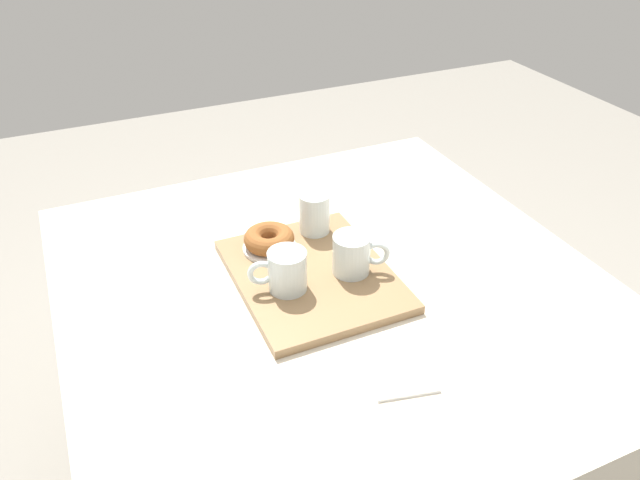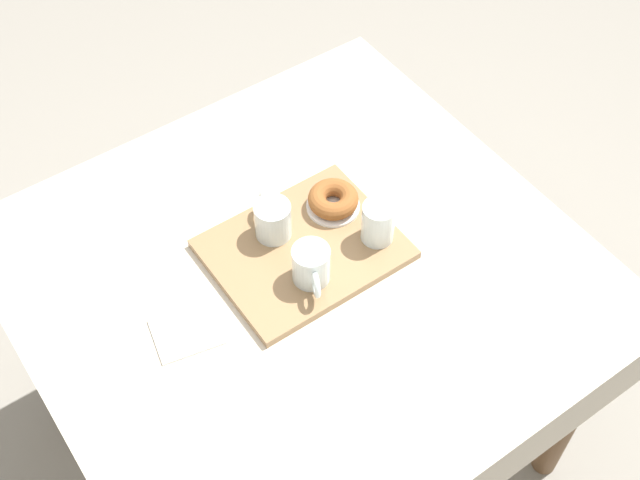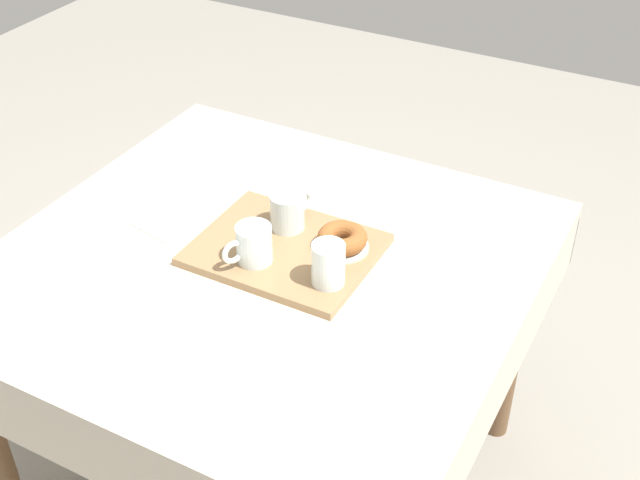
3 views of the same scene
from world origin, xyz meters
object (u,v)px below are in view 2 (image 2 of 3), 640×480
Objects in this scene: water_glass_near at (378,224)px; paper_napkin at (186,332)px; donut_plate_left at (333,206)px; sugar_donut_left at (333,199)px; serving_tray at (304,249)px; tea_mug_right at (311,266)px; dining_table at (302,295)px; tea_mug_left at (273,220)px.

water_glass_near reaches higher than paper_napkin.
sugar_donut_left reaches higher than donut_plate_left.
donut_plate_left reaches higher than paper_napkin.
serving_tray is 0.10m from tea_mug_right.
dining_table is 0.22m from sugar_donut_left.
tea_mug_left and tea_mug_right have the same top height.
water_glass_near reaches higher than dining_table.
tea_mug_right is at bearing -138.78° from sugar_donut_left.
sugar_donut_left is at bearing 41.22° from tea_mug_right.
tea_mug_right is 0.20m from donut_plate_left.
water_glass_near is (0.14, -0.07, 0.05)m from serving_tray.
paper_napkin is at bearing -173.93° from serving_tray.
serving_tray is 0.13m from donut_plate_left.
serving_tray is at bearing -155.34° from donut_plate_left.
donut_plate_left is at bearing -6.40° from tea_mug_left.
paper_napkin is (-0.42, -0.08, -0.04)m from sugar_donut_left.
donut_plate_left is at bearing 31.58° from dining_table.
sugar_donut_left reaches higher than serving_tray.
serving_tray reaches higher than dining_table.
water_glass_near is 0.86× the size of sugar_donut_left.
paper_napkin is at bearing -168.56° from sugar_donut_left.
dining_table is at bearing -1.09° from paper_napkin.
tea_mug_left is at bearing 141.81° from water_glass_near.
serving_tray is at bearing 154.42° from water_glass_near.
serving_tray is at bearing -155.34° from sugar_donut_left.
tea_mug_right reaches higher than paper_napkin.
tea_mug_left is 0.91× the size of paper_napkin.
paper_napkin is (-0.42, -0.08, -0.02)m from donut_plate_left.
tea_mug_right is 0.28m from paper_napkin.
paper_napkin is at bearing 178.91° from dining_table.
dining_table is at bearing 170.02° from water_glass_near.
tea_mug_left reaches higher than paper_napkin.
donut_plate_left is (0.15, 0.13, -0.04)m from tea_mug_right.
tea_mug_left is 0.15m from tea_mug_right.
paper_napkin is (-0.27, 0.04, -0.06)m from tea_mug_right.
tea_mug_right reaches higher than dining_table.
water_glass_near is (0.18, 0.01, 0.00)m from tea_mug_right.
dining_table is at bearing -130.62° from serving_tray.
paper_napkin reaches higher than dining_table.
water_glass_near is 0.74× the size of paper_napkin.
sugar_donut_left is at bearing 11.44° from paper_napkin.
donut_plate_left is 0.02m from sugar_donut_left.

